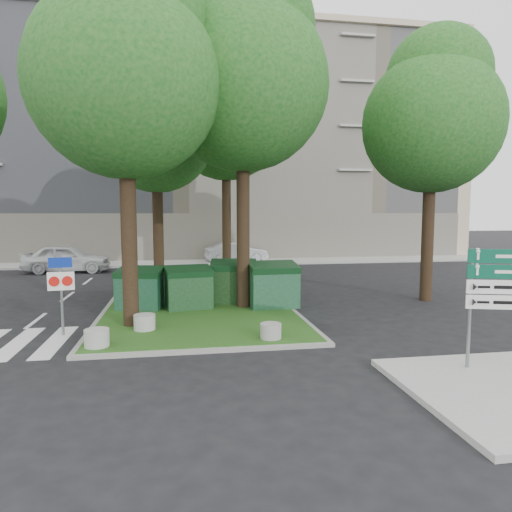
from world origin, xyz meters
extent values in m
plane|color=black|center=(0.00, 0.00, 0.00)|extent=(120.00, 120.00, 0.00)
cube|color=#1C4E16|center=(0.50, 8.00, 0.06)|extent=(6.00, 16.00, 0.12)
cube|color=gray|center=(0.50, 8.00, 0.05)|extent=(6.30, 16.30, 0.10)
cube|color=#999993|center=(0.00, 18.50, 0.06)|extent=(42.00, 3.00, 0.12)
cube|color=silver|center=(-3.75, 1.50, 0.01)|extent=(5.00, 3.00, 0.01)
cube|color=beige|center=(0.00, 26.00, 8.00)|extent=(41.00, 12.00, 16.00)
cylinder|color=black|center=(-1.50, 2.50, 3.08)|extent=(0.44, 0.44, 6.16)
sphere|color=#144B18|center=(-1.50, 2.50, 6.82)|extent=(5.20, 5.20, 5.20)
sphere|color=#144B18|center=(-1.20, 2.70, 8.58)|extent=(3.90, 3.90, 3.90)
cylinder|color=black|center=(2.00, 4.50, 3.36)|extent=(0.44, 0.44, 6.72)
sphere|color=#144B18|center=(2.00, 4.50, 7.44)|extent=(5.60, 5.60, 5.60)
sphere|color=#144B18|center=(2.30, 4.70, 9.36)|extent=(4.20, 4.20, 4.20)
cylinder|color=black|center=(-1.00, 9.00, 2.94)|extent=(0.44, 0.44, 5.88)
sphere|color=#144B18|center=(-1.00, 9.00, 6.51)|extent=(4.80, 4.80, 4.80)
sphere|color=#144B18|center=(-0.70, 9.20, 8.19)|extent=(3.60, 3.60, 3.60)
cylinder|color=black|center=(2.20, 12.00, 3.50)|extent=(0.44, 0.44, 7.00)
sphere|color=#144B18|center=(2.20, 12.00, 7.75)|extent=(5.80, 5.80, 5.80)
sphere|color=#144B18|center=(2.50, 12.20, 9.75)|extent=(4.35, 4.35, 4.35)
cylinder|color=black|center=(9.00, 5.00, 2.94)|extent=(0.44, 0.44, 5.88)
sphere|color=#144B18|center=(9.00, 5.00, 6.51)|extent=(5.00, 5.00, 5.00)
sphere|color=#144B18|center=(9.30, 5.20, 8.19)|extent=(3.75, 3.75, 3.75)
cube|color=#103B23|center=(-1.43, 4.77, 0.69)|extent=(1.62, 1.27, 1.13)
cube|color=black|center=(-1.43, 4.77, 1.34)|extent=(1.69, 1.35, 0.33)
cube|color=#0F3615|center=(0.17, 4.57, 0.70)|extent=(1.60, 1.21, 1.15)
cube|color=black|center=(0.17, 4.57, 1.37)|extent=(1.67, 1.29, 0.33)
cube|color=black|center=(1.77, 5.32, 0.73)|extent=(1.69, 1.26, 1.23)
cube|color=black|center=(1.77, 5.32, 1.45)|extent=(1.76, 1.34, 0.35)
cube|color=#144125|center=(3.00, 4.31, 0.74)|extent=(1.64, 1.15, 1.25)
cube|color=black|center=(3.00, 4.31, 1.47)|extent=(1.70, 1.22, 0.36)
cylinder|color=#A5A49F|center=(-2.10, 0.50, 0.33)|extent=(0.58, 0.58, 0.42)
cylinder|color=gray|center=(2.16, 0.50, 0.31)|extent=(0.54, 0.54, 0.38)
cylinder|color=#A0A09B|center=(-1.09, 1.91, 0.33)|extent=(0.58, 0.58, 0.42)
cylinder|color=gold|center=(1.92, 7.62, 0.43)|extent=(0.35, 0.35, 0.62)
cylinder|color=slate|center=(-3.25, 2.09, 1.13)|extent=(0.08, 0.08, 2.26)
cube|color=navy|center=(-3.25, 2.09, 1.99)|extent=(0.59, 0.10, 0.27)
cube|color=white|center=(-3.25, 2.09, 1.49)|extent=(0.68, 0.11, 0.50)
cylinder|color=red|center=(-3.41, 2.09, 1.49)|extent=(0.27, 0.06, 0.27)
cylinder|color=red|center=(-3.09, 2.09, 1.49)|extent=(0.27, 0.06, 0.27)
cylinder|color=slate|center=(5.77, -2.29, 1.36)|extent=(0.09, 0.09, 2.47)
cube|color=#094932|center=(6.27, -2.44, 2.45)|extent=(1.20, 0.38, 0.29)
cube|color=#094932|center=(6.27, -2.44, 2.14)|extent=(1.20, 0.38, 0.29)
cube|color=white|center=(6.27, -2.44, 1.82)|extent=(1.20, 0.38, 0.29)
cube|color=white|center=(6.27, -2.44, 1.51)|extent=(1.20, 0.38, 0.29)
imported|color=silver|center=(-6.24, 15.50, 0.77)|extent=(4.53, 1.83, 1.54)
imported|color=#ABAFB3|center=(3.50, 18.74, 0.66)|extent=(4.18, 1.94, 1.33)
camera|label=1|loc=(-0.08, -10.66, 3.36)|focal=32.00mm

